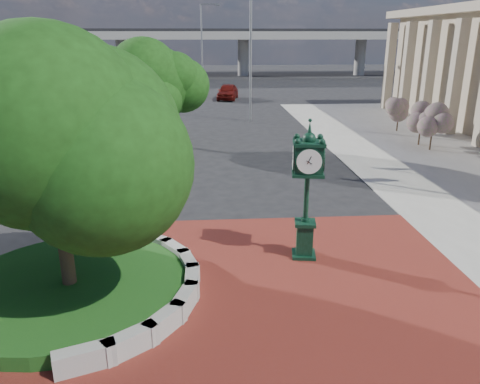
% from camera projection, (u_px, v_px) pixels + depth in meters
% --- Properties ---
extents(ground, '(200.00, 200.00, 0.00)m').
position_uv_depth(ground, '(259.00, 289.00, 12.74)').
color(ground, black).
rests_on(ground, ground).
extents(plaza, '(12.00, 12.00, 0.04)m').
position_uv_depth(plaza, '(263.00, 308.00, 11.79)').
color(plaza, maroon).
rests_on(plaza, ground).
extents(planter_wall, '(2.96, 6.77, 0.54)m').
position_uv_depth(planter_wall, '(158.00, 283.00, 12.48)').
color(planter_wall, '#9E9B93').
rests_on(planter_wall, ground).
extents(grass_bed, '(6.10, 6.10, 0.40)m').
position_uv_depth(grass_bed, '(71.00, 289.00, 12.35)').
color(grass_bed, '#124014').
rests_on(grass_bed, ground).
extents(overpass, '(90.00, 12.00, 7.50)m').
position_uv_depth(overpass, '(212.00, 35.00, 76.82)').
color(overpass, '#9E9B93').
rests_on(overpass, ground).
extents(tree_planter, '(5.20, 5.20, 6.33)m').
position_uv_depth(tree_planter, '(54.00, 160.00, 11.22)').
color(tree_planter, '#38281C').
rests_on(tree_planter, ground).
extents(tree_street, '(4.40, 4.40, 5.45)m').
position_uv_depth(tree_street, '(162.00, 93.00, 28.46)').
color(tree_street, '#38281C').
rests_on(tree_street, ground).
extents(post_clock, '(0.99, 0.99, 4.26)m').
position_uv_depth(post_clock, '(307.00, 185.00, 13.82)').
color(post_clock, black).
rests_on(post_clock, ground).
extents(parked_car, '(2.73, 5.04, 1.63)m').
position_uv_depth(parked_car, '(228.00, 92.00, 49.96)').
color(parked_car, '#59100C').
rests_on(parked_car, ground).
extents(street_lamp_near, '(2.24, 0.85, 10.21)m').
position_uv_depth(street_lamp_near, '(254.00, 43.00, 35.64)').
color(street_lamp_near, slate).
rests_on(street_lamp_near, ground).
extents(street_lamp_far, '(2.19, 0.59, 9.79)m').
position_uv_depth(street_lamp_far, '(204.00, 43.00, 51.62)').
color(street_lamp_far, slate).
rests_on(street_lamp_far, ground).
extents(shrub_near, '(1.20, 1.20, 2.20)m').
position_uv_depth(shrub_near, '(433.00, 124.00, 27.49)').
color(shrub_near, '#38281C').
rests_on(shrub_near, ground).
extents(shrub_mid, '(1.20, 1.20, 2.20)m').
position_uv_depth(shrub_mid, '(421.00, 120.00, 28.79)').
color(shrub_mid, '#38281C').
rests_on(shrub_mid, ground).
extents(shrub_far, '(1.20, 1.20, 2.20)m').
position_uv_depth(shrub_far, '(399.00, 109.00, 33.00)').
color(shrub_far, '#38281C').
rests_on(shrub_far, ground).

